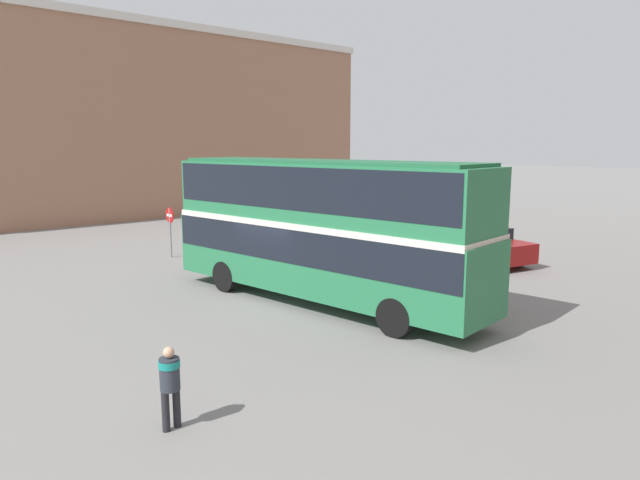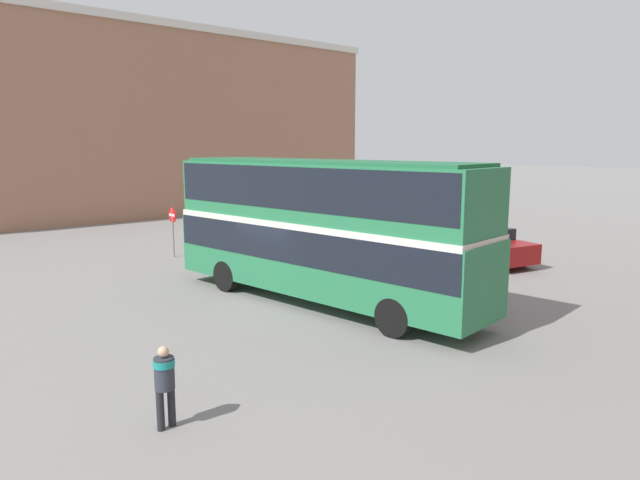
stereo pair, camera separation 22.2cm
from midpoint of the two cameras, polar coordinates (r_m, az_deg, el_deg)
ground_plane at (r=19.05m, az=-3.52°, el=-5.91°), size 240.00×240.00×0.00m
building_row_left at (r=45.05m, az=-20.09°, el=10.99°), size 11.18×39.54×13.29m
double_decker_bus at (r=18.03m, az=0.36°, el=1.81°), size 11.70×3.76×4.59m
pedestrian_foreground at (r=10.79m, az=-14.70°, el=-13.23°), size 0.43×0.43×1.55m
parked_car_kerb_near at (r=29.63m, az=0.28°, el=1.22°), size 4.65×2.84×1.51m
parked_car_kerb_far at (r=25.68m, az=16.25°, el=-0.42°), size 4.90×2.78×1.56m
no_entry_sign at (r=26.54m, az=-14.30°, el=1.65°), size 0.70×0.08×2.27m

